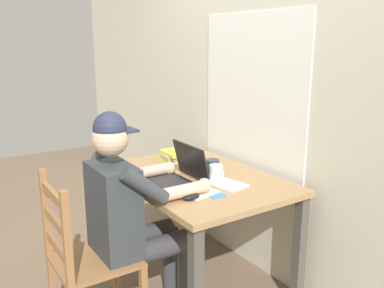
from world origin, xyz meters
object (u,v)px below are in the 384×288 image
at_px(seated_person, 132,209).
at_px(coffee_mug_white, 216,172).
at_px(landscape_photo_print, 214,194).
at_px(wooden_chair, 85,260).
at_px(computer_mouse, 191,197).
at_px(coffee_mug_dark, 212,166).
at_px(desk, 196,191).
at_px(book_stack_main, 172,156).
at_px(laptop, 179,175).

relative_size(seated_person, coffee_mug_white, 10.38).
relative_size(coffee_mug_white, landscape_photo_print, 0.91).
height_order(wooden_chair, computer_mouse, wooden_chair).
relative_size(coffee_mug_white, coffee_mug_dark, 0.94).
bearing_deg(coffee_mug_dark, seated_person, -80.96).
distance_m(coffee_mug_white, coffee_mug_dark, 0.14).
xyz_separation_m(coffee_mug_white, coffee_mug_dark, (-0.12, 0.06, -0.00)).
height_order(desk, wooden_chair, wooden_chair).
xyz_separation_m(book_stack_main, landscape_photo_print, (0.70, -0.14, -0.04)).
xyz_separation_m(laptop, coffee_mug_white, (0.06, 0.23, -0.01)).
bearing_deg(landscape_photo_print, seated_person, -115.25).
bearing_deg(coffee_mug_white, laptop, -104.99).
bearing_deg(desk, computer_mouse, -37.44).
bearing_deg(laptop, wooden_chair, -86.59).
bearing_deg(coffee_mug_dark, computer_mouse, -49.09).
distance_m(wooden_chair, coffee_mug_white, 0.91).
bearing_deg(landscape_photo_print, coffee_mug_dark, 150.42).
distance_m(wooden_chair, landscape_photo_print, 0.78).
xyz_separation_m(wooden_chair, laptop, (-0.04, 0.61, 0.35)).
xyz_separation_m(computer_mouse, book_stack_main, (-0.69, 0.29, 0.02)).
bearing_deg(seated_person, book_stack_main, 131.22).
xyz_separation_m(coffee_mug_dark, book_stack_main, (-0.37, -0.08, -0.01)).
bearing_deg(book_stack_main, seated_person, -48.78).
height_order(seated_person, wooden_chair, seated_person).
height_order(seated_person, book_stack_main, seated_person).
bearing_deg(desk, coffee_mug_white, 28.56).
height_order(seated_person, coffee_mug_dark, seated_person).
distance_m(laptop, coffee_mug_dark, 0.30).
bearing_deg(landscape_photo_print, wooden_chair, -104.08).
distance_m(book_stack_main, landscape_photo_print, 0.71).
height_order(coffee_mug_dark, landscape_photo_print, coffee_mug_dark).
bearing_deg(coffee_mug_white, seated_person, -92.57).
relative_size(wooden_chair, coffee_mug_dark, 7.33).
distance_m(computer_mouse, coffee_mug_white, 0.37).
xyz_separation_m(seated_person, coffee_mug_dark, (-0.10, 0.62, 0.12)).
bearing_deg(desk, wooden_chair, -82.84).
bearing_deg(book_stack_main, desk, -6.63).
distance_m(computer_mouse, landscape_photo_print, 0.15).
relative_size(desk, coffee_mug_white, 10.16).
xyz_separation_m(coffee_mug_dark, landscape_photo_print, (0.33, -0.22, -0.04)).
xyz_separation_m(laptop, landscape_photo_print, (0.26, 0.07, -0.05)).
bearing_deg(laptop, coffee_mug_white, 75.01).
xyz_separation_m(computer_mouse, coffee_mug_white, (-0.20, 0.31, 0.03)).
xyz_separation_m(seated_person, computer_mouse, (0.22, 0.25, 0.09)).
xyz_separation_m(desk, laptop, (0.06, -0.16, 0.16)).
relative_size(laptop, computer_mouse, 3.30).
relative_size(desk, computer_mouse, 12.00).
bearing_deg(computer_mouse, desk, 142.56).
bearing_deg(wooden_chair, seated_person, 90.00).
bearing_deg(desk, laptop, -69.55).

